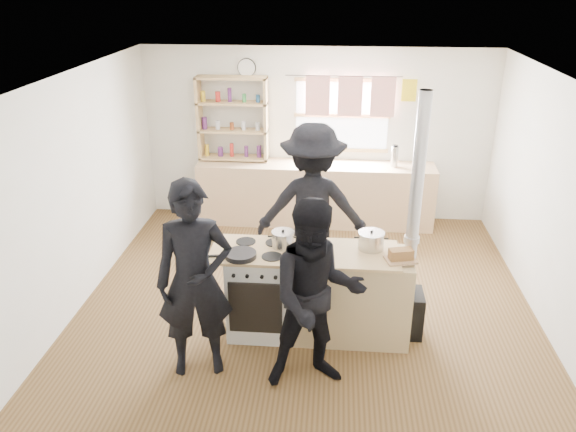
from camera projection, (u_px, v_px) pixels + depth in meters
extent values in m
cube|color=brown|center=(306.00, 302.00, 6.35)|extent=(5.00, 5.00, 0.01)
cube|color=tan|center=(315.00, 194.00, 8.19)|extent=(3.40, 0.55, 0.90)
cube|color=tan|center=(234.00, 157.00, 8.20)|extent=(1.00, 0.28, 0.03)
cube|color=tan|center=(233.00, 131.00, 8.04)|extent=(1.00, 0.28, 0.03)
cube|color=tan|center=(232.00, 103.00, 7.88)|extent=(1.00, 0.28, 0.03)
cube|color=tan|center=(231.00, 78.00, 7.74)|extent=(1.00, 0.28, 0.03)
cube|color=tan|center=(199.00, 119.00, 8.01)|extent=(0.04, 0.28, 1.20)
cube|color=tan|center=(266.00, 120.00, 7.94)|extent=(0.04, 0.28, 1.20)
cylinder|color=silver|center=(395.00, 157.00, 7.87)|extent=(0.10, 0.10, 0.29)
cube|color=white|center=(260.00, 291.00, 5.70)|extent=(0.60, 0.60, 0.90)
cube|color=tan|center=(348.00, 295.00, 5.63)|extent=(1.20, 0.60, 0.90)
cube|color=tan|center=(304.00, 252.00, 5.48)|extent=(1.84, 0.64, 0.03)
cylinder|color=black|center=(241.00, 255.00, 5.34)|extent=(0.35, 0.35, 0.05)
cylinder|color=#23561D|center=(241.00, 254.00, 5.34)|extent=(0.27, 0.27, 0.02)
cube|color=silver|center=(312.00, 251.00, 5.41)|extent=(0.42, 0.38, 0.06)
cube|color=brown|center=(312.00, 249.00, 5.40)|extent=(0.36, 0.32, 0.02)
cylinder|color=#B2B2B4|center=(283.00, 240.00, 5.53)|extent=(0.22, 0.22, 0.15)
cylinder|color=#B2B2B4|center=(283.00, 232.00, 5.50)|extent=(0.23, 0.23, 0.01)
sphere|color=black|center=(283.00, 231.00, 5.49)|extent=(0.03, 0.03, 0.03)
cylinder|color=#B3B3B6|center=(371.00, 241.00, 5.49)|extent=(0.25, 0.25, 0.16)
cylinder|color=#B3B3B6|center=(372.00, 233.00, 5.45)|extent=(0.26, 0.26, 0.01)
sphere|color=black|center=(372.00, 232.00, 5.45)|extent=(0.03, 0.03, 0.03)
cube|color=tan|center=(400.00, 260.00, 5.29)|extent=(0.32, 0.26, 0.02)
cube|color=olive|center=(401.00, 254.00, 5.26)|extent=(0.24, 0.16, 0.10)
cube|color=black|center=(404.00, 312.00, 5.73)|extent=(0.35, 0.35, 0.47)
cylinder|color=#ADADB2|center=(416.00, 199.00, 5.23)|extent=(0.12, 0.12, 2.03)
imported|color=black|center=(195.00, 281.00, 4.94)|extent=(0.76, 0.59, 1.87)
imported|color=black|center=(316.00, 297.00, 4.80)|extent=(0.98, 0.84, 1.77)
imported|color=black|center=(312.00, 209.00, 6.32)|extent=(1.28, 0.75, 1.96)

